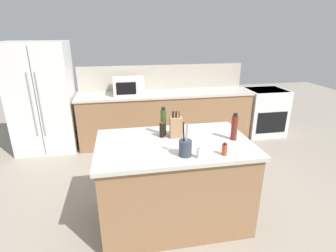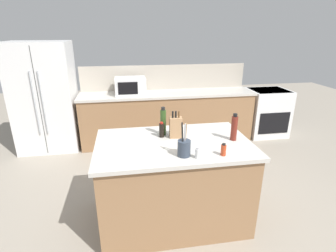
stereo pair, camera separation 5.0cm
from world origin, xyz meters
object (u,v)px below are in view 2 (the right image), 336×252
Objects in this scene: utensil_crock at (184,147)px; salt_shaker at (198,153)px; soy_sauce_bottle at (162,130)px; vinegar_bottle at (234,128)px; range_oven at (266,112)px; olive_oil_bottle at (163,122)px; microwave at (130,86)px; refrigerator at (45,98)px; knife_block at (176,127)px; spice_jar_paprika at (223,150)px.

salt_shaker is at bearing -31.87° from utensil_crock.
soy_sauce_bottle is 0.76m from vinegar_bottle.
olive_oil_bottle reaches higher than range_oven.
microwave is at bearing 180.00° from range_oven.
utensil_crock is 1.02× the size of olive_oil_bottle.
utensil_crock reaches higher than olive_oil_bottle.
utensil_crock is 1.11× the size of vinegar_bottle.
refrigerator is 5.91× the size of olive_oil_bottle.
knife_block is at bearing -48.48° from refrigerator.
knife_block is at bearing 101.22° from salt_shaker.
range_oven is 3.12m from knife_block.
refrigerator is 3.29m from salt_shaker.
soy_sauce_bottle is 0.59× the size of vinegar_bottle.
refrigerator reaches higher than soy_sauce_bottle.
soy_sauce_bottle is (-2.41, -2.04, 0.55)m from range_oven.
microwave reaches higher than knife_block.
refrigerator is at bearing 179.29° from range_oven.
spice_jar_paprika is (2.22, -2.61, 0.07)m from refrigerator.
vinegar_bottle is at bearing 35.54° from salt_shaker.
soy_sauce_bottle is at bearing -82.63° from microwave.
range_oven is (4.13, -0.05, -0.46)m from refrigerator.
utensil_crock reaches higher than microwave.
refrigerator is at bearing 136.96° from vinegar_bottle.
knife_block is 0.61m from spice_jar_paprika.
microwave reaches higher than range_oven.
salt_shaker is at bearing -144.46° from vinegar_bottle.
range_oven is at bearing 47.87° from utensil_crock.
salt_shaker is (0.25, -0.54, -0.03)m from soy_sauce_bottle.
utensil_crock is at bearing -132.13° from range_oven.
soy_sauce_bottle is 0.10m from olive_oil_bottle.
microwave is 2.68m from spice_jar_paprika.
olive_oil_bottle is at bearing 109.97° from salt_shaker.
utensil_crock is 0.56m from olive_oil_bottle.
soy_sauce_bottle is (1.72, -2.09, 0.09)m from refrigerator.
range_oven is at bearing 53.27° from spice_jar_paprika.
range_oven is at bearing 40.19° from soy_sauce_bottle.
refrigerator is 3.36m from vinegar_bottle.
microwave is 2.63m from salt_shaker.
spice_jar_paprika is at bearing -51.76° from olive_oil_bottle.
knife_block is at bearing -137.64° from range_oven.
range_oven is 3.15m from olive_oil_bottle.
refrigerator is at bearing 136.01° from knife_block.
spice_jar_paprika is at bearing -73.46° from microwave.
olive_oil_bottle is at bearing -81.56° from microwave.
spice_jar_paprika is at bearing -46.60° from soy_sauce_bottle.
refrigerator is at bearing 129.53° from soy_sauce_bottle.
microwave is 2.05m from soy_sauce_bottle.
salt_shaker is 0.25m from spice_jar_paprika.
olive_oil_bottle is (1.75, -2.02, 0.16)m from refrigerator.
knife_block is 2.75× the size of salt_shaker.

